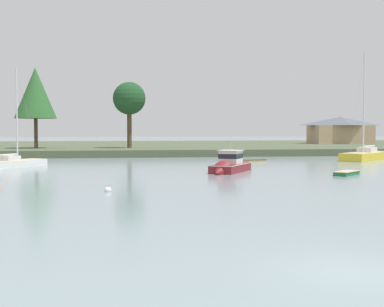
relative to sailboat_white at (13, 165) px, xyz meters
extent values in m
plane|color=gray|center=(16.91, -42.57, -0.23)|extent=(524.22, 524.22, 0.00)
cube|color=#4C563D|center=(16.91, 45.43, 0.28)|extent=(235.90, 59.39, 1.02)
cube|color=white|center=(0.01, 0.01, -0.13)|extent=(6.29, 7.55, 1.13)
cube|color=#CCB78E|center=(0.01, 0.01, 0.46)|extent=(5.81, 7.02, 0.04)
cube|color=silver|center=(-0.22, -0.30, 0.71)|extent=(2.10, 2.18, 0.47)
cylinder|color=silver|center=(0.38, 0.52, 5.25)|extent=(0.16, 0.16, 9.55)
cylinder|color=silver|center=(-0.54, -0.74, 1.05)|extent=(1.93, 2.60, 0.12)
cylinder|color=silver|center=(-0.54, -0.74, 1.10)|extent=(1.76, 2.35, 0.14)
cylinder|color=#999999|center=(1.29, 1.78, 5.23)|extent=(1.85, 2.54, 9.50)
cube|color=tan|center=(26.45, 2.91, -0.12)|extent=(3.21, 2.41, 0.52)
cube|color=brown|center=(26.45, 2.91, 0.14)|extent=(3.36, 2.55, 0.05)
cube|color=tan|center=(26.45, 2.91, 0.10)|extent=(0.55, 1.03, 0.03)
cube|color=maroon|center=(21.00, -9.34, -0.06)|extent=(4.97, 6.34, 1.14)
cone|color=maroon|center=(19.44, -11.96, -0.06)|extent=(2.53, 2.46, 1.92)
cube|color=silver|center=(21.00, -9.34, 0.48)|extent=(5.11, 6.49, 0.05)
cube|color=silver|center=(21.01, -9.34, 1.11)|extent=(2.48, 2.57, 1.20)
cube|color=#19232D|center=(21.01, -9.34, 1.23)|extent=(2.53, 2.62, 0.43)
cube|color=beige|center=(21.01, -9.34, 1.74)|extent=(2.84, 2.92, 0.06)
cylinder|color=silver|center=(21.01, -9.34, 2.29)|extent=(0.03, 0.03, 1.04)
cube|color=#236B3D|center=(30.05, -14.14, -0.13)|extent=(2.99, 2.92, 0.45)
cube|color=#C6B289|center=(30.05, -14.14, 0.09)|extent=(3.15, 3.07, 0.05)
cube|color=tan|center=(30.05, -14.14, 0.05)|extent=(0.76, 0.79, 0.03)
cube|color=gold|center=(42.17, 6.41, -0.08)|extent=(9.32, 8.82, 1.62)
cube|color=#CCB78E|center=(42.17, 6.41, 0.75)|extent=(8.64, 8.16, 0.04)
cube|color=silver|center=(42.54, 6.74, 1.07)|extent=(2.87, 2.85, 0.60)
cylinder|color=silver|center=(41.58, 5.88, 7.21)|extent=(0.20, 0.20, 12.88)
cylinder|color=silver|center=(43.06, 7.21, 1.46)|extent=(3.05, 2.78, 0.16)
cylinder|color=silver|center=(43.06, 7.21, 1.51)|extent=(2.75, 2.50, 0.14)
cylinder|color=#999999|center=(40.11, 4.55, 7.18)|extent=(2.97, 2.68, 12.84)
sphere|color=white|center=(10.04, -23.07, -0.15)|extent=(0.45, 0.45, 0.45)
torus|color=#333338|center=(10.04, -23.07, 0.12)|extent=(0.12, 0.12, 0.02)
cylinder|color=brown|center=(12.71, 25.24, 4.07)|extent=(0.71, 0.71, 6.55)
sphere|color=#1E4723|center=(12.71, 25.24, 8.48)|extent=(5.05, 5.05, 5.05)
cylinder|color=brown|center=(-1.50, 26.39, 4.58)|extent=(0.55, 0.55, 7.56)
cone|color=#2D602D|center=(-1.50, 26.39, 9.23)|extent=(6.34, 6.34, 7.75)
cube|color=tan|center=(56.59, 45.88, 2.66)|extent=(12.00, 6.89, 3.73)
pyramid|color=#565B66|center=(56.59, 45.88, 5.39)|extent=(12.96, 7.45, 1.74)
camera|label=1|loc=(10.52, -55.93, 3.67)|focal=48.65mm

